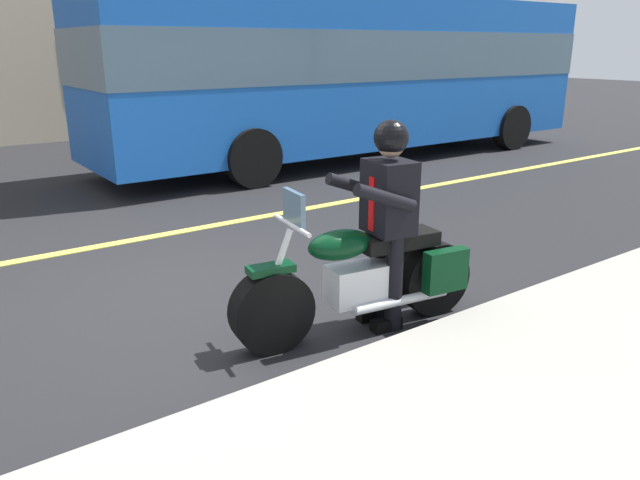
# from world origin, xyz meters

# --- Properties ---
(ground_plane) EXTENTS (80.00, 80.00, 0.00)m
(ground_plane) POSITION_xyz_m (0.00, 0.00, 0.00)
(ground_plane) COLOR black
(lane_center_stripe) EXTENTS (60.00, 0.16, 0.01)m
(lane_center_stripe) POSITION_xyz_m (0.00, -2.00, 0.01)
(lane_center_stripe) COLOR #E5DB4C
(lane_center_stripe) RESTS_ON ground_plane
(motorcycle_main) EXTENTS (2.22, 0.79, 1.26)m
(motorcycle_main) POSITION_xyz_m (-0.91, 1.53, 0.45)
(motorcycle_main) COLOR black
(motorcycle_main) RESTS_ON ground_plane
(rider_main) EXTENTS (0.68, 0.61, 1.74)m
(rider_main) POSITION_xyz_m (-1.10, 1.55, 1.04)
(rider_main) COLOR black
(rider_main) RESTS_ON ground_plane
(bus_near) EXTENTS (11.05, 2.70, 3.30)m
(bus_near) POSITION_xyz_m (-6.04, -4.91, 1.87)
(bus_near) COLOR blue
(bus_near) RESTS_ON ground_plane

